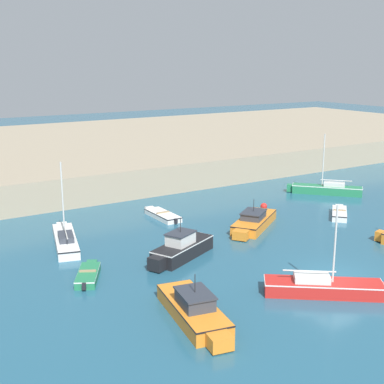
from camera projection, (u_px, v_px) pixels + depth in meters
name	position (u px, v px, depth m)	size (l,w,h in m)	color
ground_plane	(335.00, 275.00, 30.38)	(200.00, 200.00, 0.00)	#235670
quay_seawall	(75.00, 152.00, 64.09)	(120.00, 40.00, 2.63)	gray
motorboat_orange_0	(254.00, 221.00, 39.01)	(6.08, 4.80, 2.17)	orange
motorboat_orange_1	(194.00, 310.00, 25.05)	(2.84, 6.40, 2.32)	orange
sailboat_white_2	(65.00, 239.00, 35.33)	(2.91, 6.81, 5.53)	white
dinghy_white_3	(339.00, 213.00, 41.96)	(3.44, 3.28, 0.56)	white
sailboat_red_4	(325.00, 287.00, 27.78)	(6.04, 5.03, 4.86)	red
sailboat_green_6	(326.00, 189.00, 48.96)	(5.21, 5.61, 5.53)	#237A4C
dinghy_white_7	(162.00, 215.00, 41.59)	(1.29, 4.52, 0.50)	white
motorboat_black_8	(181.00, 248.00, 32.99)	(5.50, 3.50, 2.58)	black
dinghy_green_9	(88.00, 274.00, 29.87)	(2.44, 3.47, 0.54)	#237A4C
mooring_buoy	(264.00, 206.00, 43.86)	(0.55, 0.55, 0.55)	red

